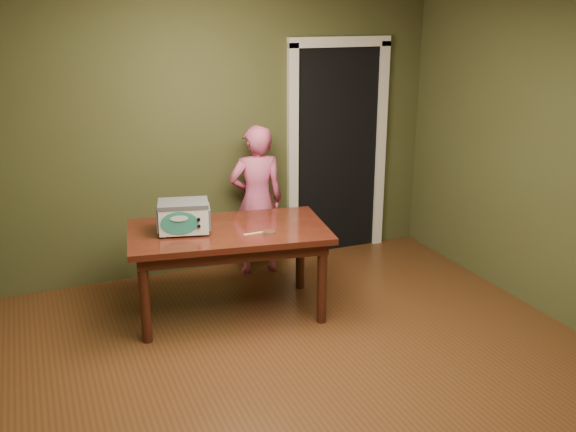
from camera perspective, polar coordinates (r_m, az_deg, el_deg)
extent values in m
plane|color=#522F17|center=(4.42, 3.36, -15.83)|extent=(5.00, 5.00, 0.00)
cube|color=#3E4625|center=(6.13, -6.65, 6.96)|extent=(4.50, 0.02, 2.60)
cube|color=black|center=(6.90, 3.20, 6.17)|extent=(0.90, 0.60, 2.10)
cube|color=black|center=(6.63, 4.38, 5.65)|extent=(0.90, 0.02, 2.10)
cube|color=white|center=(6.41, 0.42, 5.28)|extent=(0.10, 0.06, 2.20)
cube|color=white|center=(6.85, 8.20, 5.92)|extent=(0.10, 0.06, 2.20)
cube|color=white|center=(6.47, 4.68, 15.18)|extent=(1.10, 0.06, 0.10)
cube|color=#37110C|center=(5.25, -5.34, -1.38)|extent=(1.72, 1.14, 0.05)
cube|color=#34150D|center=(5.27, -5.32, -2.15)|extent=(1.58, 1.00, 0.10)
cylinder|color=#34150D|center=(5.02, -12.61, -7.31)|extent=(0.08, 0.08, 0.70)
cylinder|color=#34150D|center=(5.66, -12.80, -4.35)|extent=(0.08, 0.08, 0.70)
cylinder|color=#34150D|center=(5.20, 3.04, -5.93)|extent=(0.08, 0.08, 0.70)
cylinder|color=#34150D|center=(5.83, 1.09, -3.23)|extent=(0.08, 0.08, 0.70)
cylinder|color=#4C4F54|center=(5.10, -10.97, -1.83)|extent=(0.03, 0.03, 0.02)
cylinder|color=#4C4F54|center=(5.29, -10.93, -1.07)|extent=(0.03, 0.03, 0.02)
cylinder|color=#4C4F54|center=(5.10, -7.40, -1.65)|extent=(0.03, 0.03, 0.02)
cylinder|color=#4C4F54|center=(5.29, -7.49, -0.90)|extent=(0.03, 0.03, 0.02)
cube|color=white|center=(5.16, -9.26, -0.13)|extent=(0.44, 0.35, 0.22)
cube|color=#4C4F54|center=(5.12, -9.33, 1.10)|extent=(0.44, 0.36, 0.03)
cube|color=#4C4F54|center=(5.16, -11.48, -0.24)|extent=(0.07, 0.24, 0.17)
cube|color=#4C4F54|center=(5.16, -7.04, -0.02)|extent=(0.07, 0.24, 0.17)
ellipsoid|color=teal|center=(5.02, -9.62, -0.64)|extent=(0.29, 0.07, 0.18)
cylinder|color=black|center=(5.01, -7.95, -0.31)|extent=(0.03, 0.02, 0.03)
cylinder|color=black|center=(5.03, -7.92, -0.90)|extent=(0.02, 0.02, 0.02)
cylinder|color=silver|center=(5.10, -1.72, -1.48)|extent=(0.10, 0.10, 0.02)
cylinder|color=#4C2719|center=(5.09, -1.72, -1.40)|extent=(0.09, 0.09, 0.01)
cube|color=tan|center=(5.10, -3.00, -1.56)|extent=(0.18, 0.03, 0.01)
imported|color=#C3507B|center=(6.08, -2.79, 1.37)|extent=(0.56, 0.40, 1.45)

